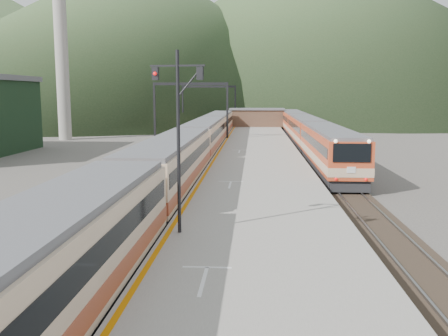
# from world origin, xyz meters

# --- Properties ---
(track_main) EXTENTS (2.60, 200.00, 0.23)m
(track_main) POSITION_xyz_m (0.00, 40.00, 0.07)
(track_main) COLOR black
(track_main) RESTS_ON ground
(track_far) EXTENTS (2.60, 200.00, 0.23)m
(track_far) POSITION_xyz_m (-5.00, 40.00, 0.07)
(track_far) COLOR black
(track_far) RESTS_ON ground
(track_second) EXTENTS (2.60, 200.00, 0.23)m
(track_second) POSITION_xyz_m (11.50, 40.00, 0.07)
(track_second) COLOR black
(track_second) RESTS_ON ground
(platform) EXTENTS (8.00, 100.00, 1.00)m
(platform) POSITION_xyz_m (5.60, 38.00, 0.50)
(platform) COLOR gray
(platform) RESTS_ON ground
(gantry_near) EXTENTS (9.55, 0.25, 8.00)m
(gantry_near) POSITION_xyz_m (-2.85, 55.00, 5.59)
(gantry_near) COLOR black
(gantry_near) RESTS_ON ground
(gantry_far) EXTENTS (9.55, 0.25, 8.00)m
(gantry_far) POSITION_xyz_m (-2.85, 80.00, 5.59)
(gantry_far) COLOR black
(gantry_far) RESTS_ON ground
(smokestack) EXTENTS (1.80, 1.80, 30.00)m
(smokestack) POSITION_xyz_m (-22.00, 62.00, 15.00)
(smokestack) COLOR #9E998E
(smokestack) RESTS_ON ground
(station_shed) EXTENTS (9.40, 4.40, 3.10)m
(station_shed) POSITION_xyz_m (5.60, 78.00, 2.57)
(station_shed) COLOR brown
(station_shed) RESTS_ON platform
(hill_a) EXTENTS (180.00, 180.00, 60.00)m
(hill_a) POSITION_xyz_m (-40.00, 190.00, 30.00)
(hill_a) COLOR #2E4624
(hill_a) RESTS_ON ground
(hill_b) EXTENTS (220.00, 220.00, 75.00)m
(hill_b) POSITION_xyz_m (30.00, 230.00, 37.50)
(hill_b) COLOR #2E4624
(hill_b) RESTS_ON ground
(hill_d) EXTENTS (200.00, 200.00, 55.00)m
(hill_d) POSITION_xyz_m (-120.00, 240.00, 27.50)
(hill_d) COLOR #2E4624
(hill_d) RESTS_ON ground
(main_train) EXTENTS (3.05, 83.41, 3.72)m
(main_train) POSITION_xyz_m (0.00, 33.70, 2.09)
(main_train) COLOR #CBAB87
(main_train) RESTS_ON track_main
(second_train) EXTENTS (2.93, 60.06, 3.57)m
(second_train) POSITION_xyz_m (11.50, 53.84, 2.02)
(second_train) COLOR #C34523
(second_train) RESTS_ON track_second
(signal_mast) EXTENTS (2.19, 0.46, 7.25)m
(signal_mast) POSITION_xyz_m (2.29, 11.25, 5.41)
(signal_mast) COLOR black
(signal_mast) RESTS_ON platform
(short_signal_a) EXTENTS (0.25, 0.21, 2.27)m
(short_signal_a) POSITION_xyz_m (-2.45, 7.17, 1.46)
(short_signal_a) COLOR black
(short_signal_a) RESTS_ON ground
(short_signal_b) EXTENTS (0.26, 0.23, 2.27)m
(short_signal_b) POSITION_xyz_m (-3.05, 31.76, 1.46)
(short_signal_b) COLOR black
(short_signal_b) RESTS_ON ground
(worker) EXTENTS (0.66, 0.50, 1.63)m
(worker) POSITION_xyz_m (-3.41, 9.06, 0.81)
(worker) COLOR #202231
(worker) RESTS_ON ground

